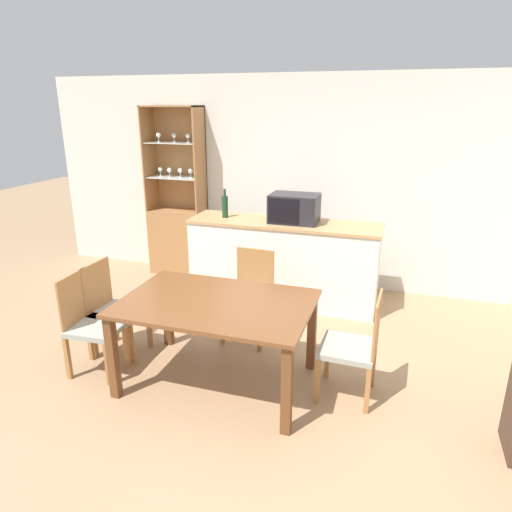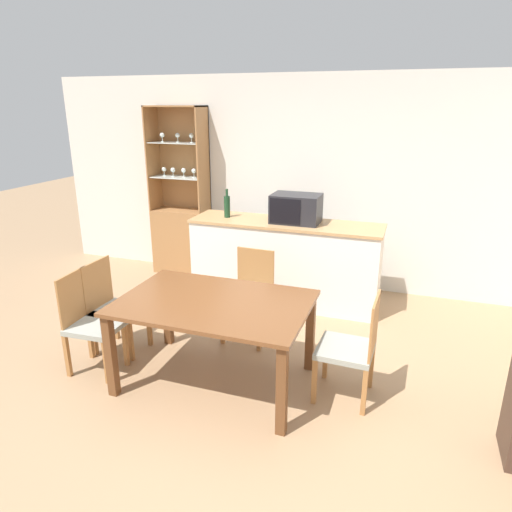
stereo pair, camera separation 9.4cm
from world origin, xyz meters
The scene contains 11 objects.
ground_plane centered at (0.00, 0.00, 0.00)m, with size 18.00×18.00×0.00m, color #A37F5B.
wall_back centered at (0.00, 2.63, 1.27)m, with size 6.80×0.06×2.55m.
kitchen_counter centered at (0.02, 1.92, 0.48)m, with size 2.15×0.59×0.95m.
display_cabinet centered at (-1.57, 2.43, 0.62)m, with size 0.74×0.36×2.18m.
dining_table centered at (-0.07, 0.15, 0.63)m, with size 1.50×1.00×0.73m.
dining_chair_side_left_near centered at (-1.15, 0.00, 0.43)m, with size 0.44×0.44×0.87m.
dining_chair_side_left_far centered at (-1.15, 0.30, 0.43)m, with size 0.42×0.42×0.87m.
dining_chair_side_right_far centered at (1.00, 0.30, 0.43)m, with size 0.43×0.43×0.87m.
dining_chair_head_far centered at (-0.07, 0.97, 0.43)m, with size 0.43×0.43×0.87m.
microwave centered at (0.12, 1.94, 1.11)m, with size 0.53×0.37×0.31m.
wine_bottle centered at (-0.69, 1.91, 1.09)m, with size 0.07×0.07×0.33m.
Camera 2 is at (1.32, -2.86, 2.21)m, focal length 32.00 mm.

